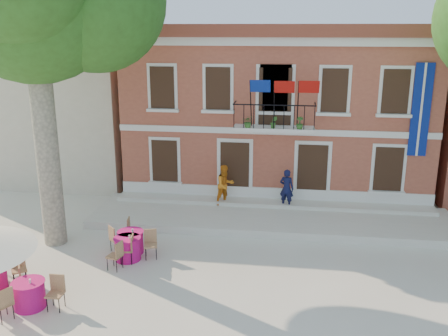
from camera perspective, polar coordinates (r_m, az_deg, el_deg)
ground at (r=16.03m, az=-2.82°, el=-11.64°), size 90.00×90.00×0.00m
main_building at (r=24.23m, az=6.19°, el=7.18°), size 13.50×9.59×7.50m
neighbor_west at (r=28.10m, az=-18.06°, el=6.53°), size 9.40×9.40×6.40m
terrace at (r=19.75m, az=5.31°, el=-5.74°), size 14.00×3.40×0.30m
pedestrian_navy at (r=20.32m, az=7.17°, el=-2.33°), size 0.67×0.54×1.60m
pedestrian_orange at (r=20.44m, az=0.12°, el=-1.96°), size 1.04×1.01×1.68m
cafe_table_1 at (r=14.92m, az=-21.39°, el=-13.18°), size 1.63×1.87×0.95m
cafe_table_3 at (r=17.31m, az=-10.61°, el=-8.21°), size 0.90×1.96×0.95m
cafe_table_4 at (r=16.84m, az=-10.95°, el=-8.89°), size 1.82×1.80×0.95m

